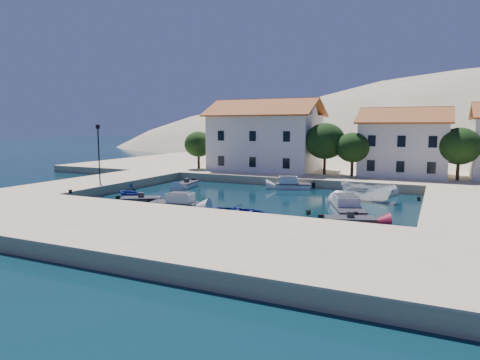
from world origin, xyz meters
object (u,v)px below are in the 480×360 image
lamppost (99,148)px  rowboat_south (238,218)px  building_left (265,134)px  building_mid (404,141)px  boat_east (366,201)px  cabin_cruiser_east (347,208)px  cabin_cruiser_south (175,203)px

lamppost → rowboat_south: 20.94m
building_left → lamppost: bearing=-119.9°
building_mid → boat_east: 16.02m
building_mid → lamppost: 36.21m
lamppost → rowboat_south: size_ratio=1.17×
lamppost → rowboat_south: lamppost is taller
lamppost → rowboat_south: bearing=-17.0°
lamppost → cabin_cruiser_east: (26.96, -0.89, -4.28)m
building_left → cabin_cruiser_east: building_left is taller
cabin_cruiser_east → building_left: bearing=15.2°
rowboat_south → boat_east: (7.91, 11.96, 0.00)m
building_mid → cabin_cruiser_south: bearing=-122.2°
lamppost → cabin_cruiser_south: lamppost is taller
building_mid → cabin_cruiser_east: building_mid is taller
cabin_cruiser_south → cabin_cruiser_east: same height
cabin_cruiser_east → building_mid: bearing=-27.9°
building_mid → cabin_cruiser_east: bearing=-96.6°
building_mid → cabin_cruiser_east: (-2.54, -21.89, -4.75)m
boat_east → cabin_cruiser_south: bearing=139.4°
cabin_cruiser_south → cabin_cruiser_east: bearing=9.4°
building_left → rowboat_south: building_left is taller
rowboat_south → building_mid: bearing=-27.2°
building_left → boat_east: (15.91, -14.00, -5.94)m
cabin_cruiser_south → rowboat_south: bearing=-15.1°
building_left → cabin_cruiser_east: bearing=-53.5°
lamppost → boat_east: bearing=12.3°
boat_east → cabin_cruiser_east: bearing=-172.0°
building_mid → boat_east: size_ratio=2.03×
rowboat_south → boat_east: 14.34m
cabin_cruiser_east → boat_east: bearing=-25.0°
lamppost → boat_east: 28.46m
cabin_cruiser_east → lamppost: bearing=66.8°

